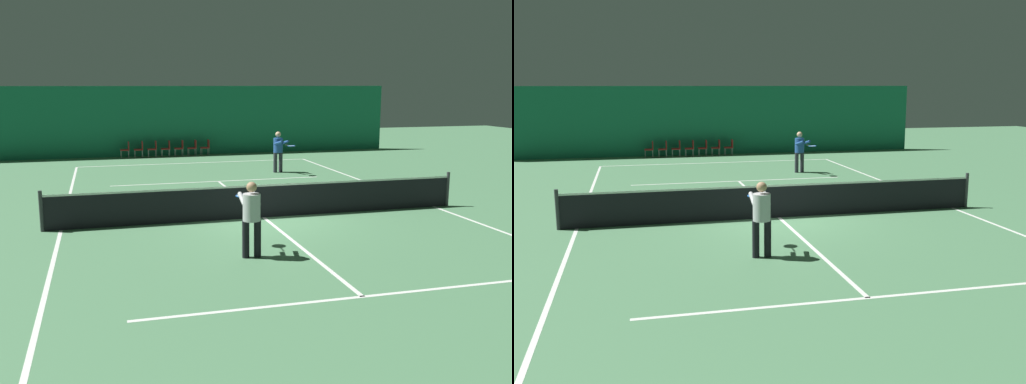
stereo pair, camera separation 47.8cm
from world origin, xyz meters
The scene contains 18 objects.
ground_plane centered at (0.00, 0.00, 0.00)m, with size 60.00×60.00×0.00m, color #4C7F56.
backdrop_curtain centered at (0.00, 15.28, 1.83)m, with size 23.00×0.12×3.65m.
court_line_baseline_far centered at (0.00, 11.90, 0.00)m, with size 11.00×0.10×0.00m.
court_line_service_far centered at (0.00, 6.40, 0.00)m, with size 8.25×0.10×0.00m.
court_line_service_near centered at (0.00, -6.40, 0.00)m, with size 8.25×0.10×0.00m.
court_line_sideline_left centered at (-5.50, 0.00, 0.00)m, with size 0.10×23.80×0.00m.
court_line_sideline_right centered at (5.50, 0.00, 0.00)m, with size 0.10×23.80×0.00m.
court_line_centre centered at (0.00, 0.00, 0.00)m, with size 0.10×12.80×0.00m.
tennis_net centered at (0.00, 0.00, 0.51)m, with size 12.00×0.10×1.07m.
player_near centered at (-1.31, -3.53, 0.98)m, with size 0.44×1.37×1.68m.
player_far centered at (2.97, 8.00, 1.02)m, with size 0.72×1.43×1.75m.
courtside_chair_0 centered at (-3.13, 14.73, 0.49)m, with size 0.44×0.44×0.84m.
courtside_chair_1 centered at (-2.43, 14.73, 0.49)m, with size 0.44×0.44×0.84m.
courtside_chair_2 centered at (-1.74, 14.73, 0.49)m, with size 0.44×0.44×0.84m.
courtside_chair_3 centered at (-1.04, 14.73, 0.49)m, with size 0.44×0.44×0.84m.
courtside_chair_4 centered at (-0.34, 14.73, 0.49)m, with size 0.44×0.44×0.84m.
courtside_chair_5 centered at (0.35, 14.73, 0.49)m, with size 0.44×0.44×0.84m.
courtside_chair_6 centered at (1.05, 14.73, 0.49)m, with size 0.44×0.44×0.84m.
Camera 1 is at (-4.40, -15.22, 3.74)m, focal length 40.00 mm.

